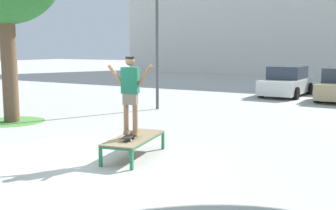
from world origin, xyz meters
name	(u,v)px	position (x,y,z in m)	size (l,w,h in m)	color
ground_plane	(81,163)	(0.00, 0.00, 0.00)	(120.00, 120.00, 0.00)	#B7B5AD
skate_box	(134,139)	(0.70, 0.97, 0.41)	(1.11, 2.01, 0.46)	#237A4C
skateboard	(131,135)	(0.73, 0.80, 0.54)	(0.46, 0.82, 0.09)	black
skater	(130,90)	(0.73, 0.80, 1.53)	(0.96, 0.42, 1.69)	#8E6647
grass_patch_near_left	(12,122)	(-5.39, 2.67, 0.00)	(2.12, 2.12, 0.01)	#519342
car_white	(287,82)	(0.50, 14.78, 0.69)	(2.01, 4.25, 1.50)	silver
light_post	(157,11)	(-2.73, 7.51, 3.83)	(0.36, 0.36, 5.83)	#4C4C51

